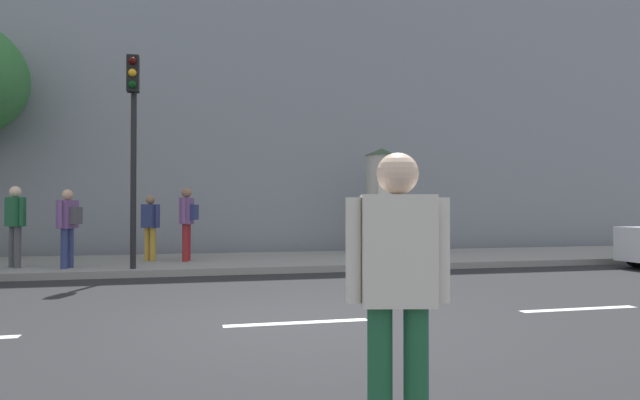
% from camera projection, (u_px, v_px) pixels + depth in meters
% --- Properties ---
extents(ground_plane, '(80.00, 80.00, 0.00)m').
position_uv_depth(ground_plane, '(297.00, 323.00, 6.68)').
color(ground_plane, '#232326').
extents(sidewalk_curb, '(36.00, 4.00, 0.15)m').
position_uv_depth(sidewalk_curb, '(244.00, 262.00, 13.50)').
color(sidewalk_curb, gray).
rests_on(sidewalk_curb, ground_plane).
extents(lane_markings, '(25.80, 0.16, 0.01)m').
position_uv_depth(lane_markings, '(297.00, 323.00, 6.68)').
color(lane_markings, silver).
rests_on(lane_markings, ground_plane).
extents(building_backdrop, '(36.00, 5.00, 10.13)m').
position_uv_depth(building_backdrop, '(231.00, 100.00, 18.44)').
color(building_backdrop, gray).
rests_on(building_backdrop, ground_plane).
extents(traffic_light, '(0.24, 0.45, 4.40)m').
position_uv_depth(traffic_light, '(133.00, 126.00, 11.27)').
color(traffic_light, black).
rests_on(traffic_light, sidewalk_curb).
extents(poster_column, '(0.94, 0.94, 2.93)m').
position_uv_depth(poster_column, '(382.00, 200.00, 15.12)').
color(poster_column, '#B2ADA3').
rests_on(poster_column, sidewalk_curb).
extents(pedestrian_in_light_jacket, '(0.57, 0.44, 1.72)m').
position_uv_depth(pedestrian_in_light_jacket, '(397.00, 277.00, 3.05)').
color(pedestrian_in_light_jacket, '#1E5938').
rests_on(pedestrian_in_light_jacket, ground_plane).
extents(pedestrian_with_backpack, '(0.46, 0.66, 1.75)m').
position_uv_depth(pedestrian_with_backpack, '(187.00, 217.00, 12.99)').
color(pedestrian_with_backpack, maroon).
rests_on(pedestrian_with_backpack, sidewalk_curb).
extents(pedestrian_with_bag, '(0.47, 0.49, 1.73)m').
position_uv_depth(pedestrian_with_bag, '(15.00, 219.00, 11.55)').
color(pedestrian_with_bag, '#4C4C51').
rests_on(pedestrian_with_bag, sidewalk_curb).
extents(pedestrian_near_pole, '(0.48, 0.62, 1.66)m').
position_uv_depth(pedestrian_near_pole, '(68.00, 221.00, 11.43)').
color(pedestrian_near_pole, navy).
rests_on(pedestrian_near_pole, sidewalk_curb).
extents(pedestrian_in_dark_shirt, '(0.45, 0.45, 1.57)m').
position_uv_depth(pedestrian_in_dark_shirt, '(150.00, 223.00, 13.06)').
color(pedestrian_in_dark_shirt, '#B78C33').
rests_on(pedestrian_in_dark_shirt, sidewalk_curb).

